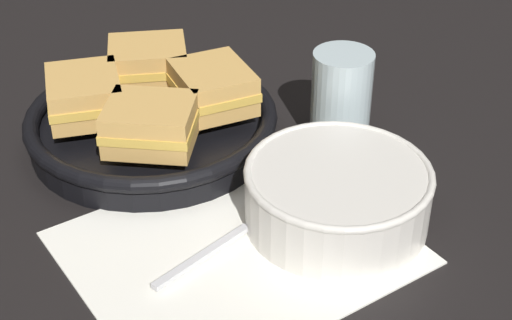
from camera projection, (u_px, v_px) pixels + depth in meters
ground_plane at (261, 224)px, 0.77m from camera, size 4.00×4.00×0.00m
napkin at (237, 247)px, 0.74m from camera, size 0.31×0.26×0.00m
soup_bowl at (337, 193)px, 0.75m from camera, size 0.18×0.18×0.06m
spoon at (249, 225)px, 0.76m from camera, size 0.17×0.06×0.01m
skillet at (152, 125)px, 0.89m from camera, size 0.28×0.28×0.04m
sandwich_near_left at (151, 124)px, 0.80m from camera, size 0.12×0.12×0.05m
sandwich_near_right at (213, 87)px, 0.87m from camera, size 0.09×0.10×0.05m
sandwich_far_left at (148, 62)px, 0.92m from camera, size 0.12×0.11×0.05m
sandwich_far_right at (84, 95)px, 0.85m from camera, size 0.10×0.11×0.05m
drinking_glass at (341, 99)px, 0.87m from camera, size 0.07×0.07×0.11m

